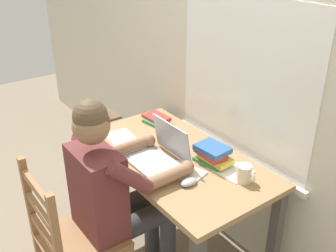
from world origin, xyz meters
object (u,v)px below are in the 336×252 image
at_px(wooden_chair, 72,241).
at_px(laptop, 160,153).
at_px(seated_person, 115,189).
at_px(book_stack_side, 156,119).
at_px(desk, 174,172).
at_px(coffee_mug_dark, 170,133).
at_px(computer_mouse, 189,182).
at_px(coffee_mug_white, 244,174).
at_px(book_stack_main, 212,155).

height_order(wooden_chair, laptop, laptop).
xyz_separation_m(seated_person, book_stack_side, (-0.47, 0.60, 0.08)).
distance_m(wooden_chair, laptop, 0.69).
height_order(laptop, book_stack_side, laptop).
xyz_separation_m(desk, seated_person, (0.02, -0.42, 0.06)).
bearing_deg(wooden_chair, desk, 91.38).
relative_size(wooden_chair, book_stack_side, 4.84).
bearing_deg(desk, book_stack_side, 158.36).
distance_m(seated_person, coffee_mug_dark, 0.58).
bearing_deg(desk, computer_mouse, -22.32).
distance_m(wooden_chair, computer_mouse, 0.71).
bearing_deg(desk, coffee_mug_white, 18.19).
bearing_deg(book_stack_main, laptop, -131.31).
xyz_separation_m(seated_person, coffee_mug_white, (0.42, 0.56, 0.10)).
relative_size(laptop, book_stack_side, 1.68).
distance_m(coffee_mug_white, book_stack_side, 0.89).
xyz_separation_m(desk, computer_mouse, (0.29, -0.12, 0.13)).
bearing_deg(wooden_chair, book_stack_main, 77.77).
bearing_deg(seated_person, coffee_mug_dark, 111.04).
height_order(coffee_mug_white, book_stack_main, book_stack_main).
relative_size(coffee_mug_white, book_stack_main, 0.54).
height_order(seated_person, laptop, seated_person).
height_order(seated_person, book_stack_main, seated_person).
distance_m(seated_person, laptop, 0.34).
xyz_separation_m(computer_mouse, coffee_mug_dark, (-0.47, 0.23, 0.03)).
distance_m(wooden_chair, coffee_mug_dark, 0.90).
distance_m(desk, computer_mouse, 0.33).
bearing_deg(seated_person, wooden_chair, -90.00).
bearing_deg(laptop, coffee_mug_white, 28.90).
height_order(seated_person, coffee_mug_white, seated_person).
bearing_deg(laptop, book_stack_side, 147.91).
xyz_separation_m(coffee_mug_white, book_stack_main, (-0.24, -0.01, 0.01)).
bearing_deg(seated_person, book_stack_main, 71.85).
bearing_deg(desk, seated_person, -87.70).
height_order(wooden_chair, computer_mouse, wooden_chair).
bearing_deg(computer_mouse, laptop, 176.72).
bearing_deg(coffee_mug_dark, book_stack_main, 3.01).
height_order(seated_person, book_stack_side, seated_person).
distance_m(computer_mouse, book_stack_side, 0.79).
bearing_deg(seated_person, computer_mouse, 48.43).
distance_m(coffee_mug_white, book_stack_main, 0.24).
distance_m(seated_person, wooden_chair, 0.36).
bearing_deg(coffee_mug_dark, desk, -30.27).
bearing_deg(book_stack_side, wooden_chair, -62.04).
bearing_deg(computer_mouse, wooden_chair, -114.69).
bearing_deg(coffee_mug_dark, laptop, -49.07).
bearing_deg(laptop, wooden_chair, -87.92).
bearing_deg(desk, coffee_mug_dark, 149.73).
relative_size(computer_mouse, book_stack_main, 0.45).
distance_m(desk, coffee_mug_white, 0.49).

